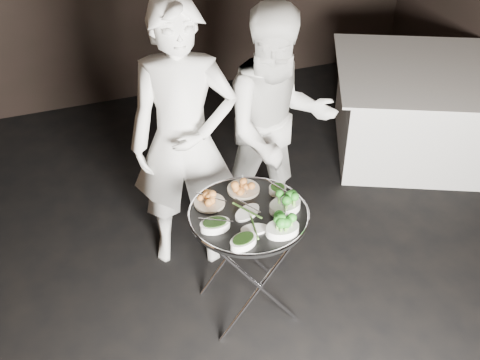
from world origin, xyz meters
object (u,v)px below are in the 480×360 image
object	(u,v)px
waiter_left	(184,142)
waiter_right	(277,127)
serving_tray	(249,215)
dining_table	(413,110)
tray_stand	(248,258)

from	to	relation	value
waiter_left	waiter_right	distance (m)	0.70
serving_tray	dining_table	distance (m)	2.45
waiter_right	dining_table	xyz separation A→B (m)	(1.56, 0.56, -0.48)
waiter_right	tray_stand	bearing A→B (deg)	-120.70
waiter_right	serving_tray	bearing A→B (deg)	-120.70
waiter_right	dining_table	world-z (taller)	waiter_right
serving_tray	dining_table	bearing A→B (deg)	32.25
waiter_right	dining_table	bearing A→B (deg)	23.03
tray_stand	waiter_left	distance (m)	0.85
tray_stand	waiter_right	world-z (taller)	waiter_right
waiter_left	waiter_right	xyz separation A→B (m)	(0.69, 0.08, -0.08)
serving_tray	waiter_left	world-z (taller)	waiter_left
tray_stand	dining_table	world-z (taller)	dining_table
waiter_left	dining_table	world-z (taller)	waiter_left
tray_stand	waiter_right	xyz separation A→B (m)	(0.49, 0.72, 0.44)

